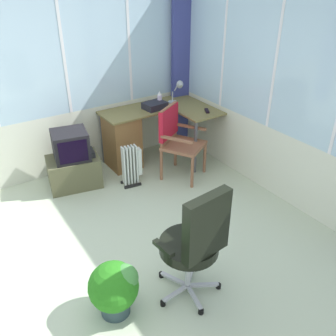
{
  "coord_description": "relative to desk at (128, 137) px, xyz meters",
  "views": [
    {
      "loc": [
        -1.02,
        -2.38,
        2.59
      ],
      "look_at": [
        0.9,
        0.55,
        0.61
      ],
      "focal_mm": 39.88,
      "sensor_mm": 36.0,
      "label": 1
    }
  ],
  "objects": [
    {
      "name": "ground",
      "position": [
        -1.1,
        -1.86,
        -0.46
      ],
      "size": [
        5.49,
        5.34,
        0.06
      ],
      "primitive_type": "cube",
      "color": "beige"
    },
    {
      "name": "north_window_panel",
      "position": [
        -1.1,
        0.34,
        0.92
      ],
      "size": [
        4.49,
        0.07,
        2.7
      ],
      "color": "silver",
      "rests_on": "ground"
    },
    {
      "name": "east_window_panel",
      "position": [
        1.17,
        -1.86,
        0.92
      ],
      "size": [
        0.07,
        4.34,
        2.7
      ],
      "color": "silver",
      "rests_on": "ground"
    },
    {
      "name": "curtain_corner",
      "position": [
        1.04,
        0.21,
        0.87
      ],
      "size": [
        0.33,
        0.1,
        2.6
      ],
      "primitive_type": "cube",
      "rotation": [
        0.0,
        0.0,
        -0.09
      ],
      "color": "#3B4186",
      "rests_on": "ground"
    },
    {
      "name": "desk",
      "position": [
        0.0,
        0.0,
        0.0
      ],
      "size": [
        1.45,
        1.03,
        0.77
      ],
      "color": "olive",
      "rests_on": "ground"
    },
    {
      "name": "desk_lamp",
      "position": [
        0.82,
        -0.04,
        0.55
      ],
      "size": [
        0.23,
        0.19,
        0.32
      ],
      "color": "#B2B7BC",
      "rests_on": "desk"
    },
    {
      "name": "tv_remote",
      "position": [
        0.93,
        -0.54,
        0.36
      ],
      "size": [
        0.11,
        0.15,
        0.02
      ],
      "primitive_type": "cube",
      "rotation": [
        0.0,
        0.0,
        -0.5
      ],
      "color": "black",
      "rests_on": "desk"
    },
    {
      "name": "spray_bottle",
      "position": [
        0.52,
        -0.0,
        0.45
      ],
      "size": [
        0.06,
        0.06,
        0.22
      ],
      "color": "silver",
      "rests_on": "desk"
    },
    {
      "name": "paper_tray",
      "position": [
        0.4,
        -0.06,
        0.39
      ],
      "size": [
        0.32,
        0.26,
        0.09
      ],
      "primitive_type": "cube",
      "rotation": [
        0.0,
        0.0,
        0.1
      ],
      "color": "#20202B",
      "rests_on": "desk"
    },
    {
      "name": "wooden_armchair",
      "position": [
        0.38,
        -0.58,
        0.17
      ],
      "size": [
        0.66,
        0.66,
        0.96
      ],
      "color": "brown",
      "rests_on": "ground"
    },
    {
      "name": "office_chair",
      "position": [
        -0.67,
        -2.43,
        0.2
      ],
      "size": [
        0.61,
        0.58,
        1.1
      ],
      "color": "#B7B7BF",
      "rests_on": "ground"
    },
    {
      "name": "tv_on_stand",
      "position": [
        -0.86,
        -0.12,
        -0.09
      ],
      "size": [
        0.71,
        0.56,
        0.76
      ],
      "color": "brown",
      "rests_on": "ground"
    },
    {
      "name": "space_heater",
      "position": [
        -0.22,
        -0.51,
        -0.15
      ],
      "size": [
        0.28,
        0.2,
        0.55
      ],
      "color": "silver",
      "rests_on": "ground"
    },
    {
      "name": "potted_plant",
      "position": [
        -1.31,
        -2.22,
        -0.15
      ],
      "size": [
        0.41,
        0.41,
        0.5
      ],
      "color": "#2F4449",
      "rests_on": "ground"
    }
  ]
}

